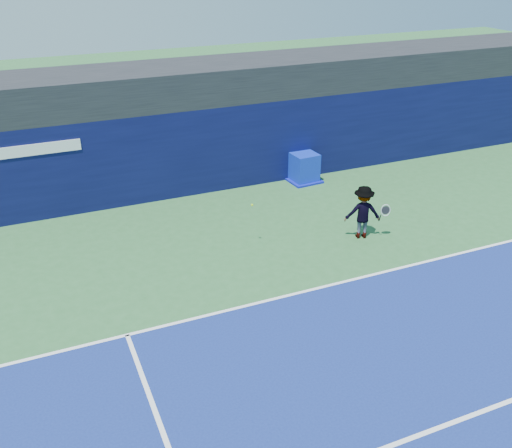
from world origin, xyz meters
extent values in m
plane|color=#2B6131|center=(0.00, 0.00, 0.00)|extent=(80.00, 80.00, 0.00)
cube|color=white|center=(0.00, 3.00, 0.01)|extent=(24.00, 0.10, 0.01)
cube|color=white|center=(0.00, -2.00, 0.01)|extent=(24.00, 0.10, 0.01)
cube|color=black|center=(0.00, 11.50, 3.60)|extent=(36.00, 3.00, 1.20)
cube|color=#090C36|center=(0.00, 10.50, 1.50)|extent=(36.00, 1.00, 3.00)
cube|color=white|center=(-7.00, 9.99, 2.35)|extent=(4.50, 0.04, 0.35)
cube|color=#0C23AE|center=(2.96, 9.66, 0.54)|extent=(0.96, 0.96, 1.07)
cube|color=#0B11A0|center=(2.96, 9.66, 0.04)|extent=(1.20, 1.20, 0.07)
imported|color=white|center=(2.48, 5.01, 0.82)|extent=(1.20, 0.93, 1.63)
cylinder|color=black|center=(2.93, 4.76, 0.65)|extent=(0.08, 0.14, 0.26)
torus|color=silver|center=(3.07, 4.71, 0.90)|extent=(0.30, 0.17, 0.29)
cylinder|color=black|center=(3.07, 4.71, 0.90)|extent=(0.25, 0.13, 0.25)
sphere|color=#A9D117|center=(-0.72, 5.83, 1.29)|extent=(0.07, 0.07, 0.07)
camera|label=1|loc=(-6.43, -7.73, 8.00)|focal=40.00mm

